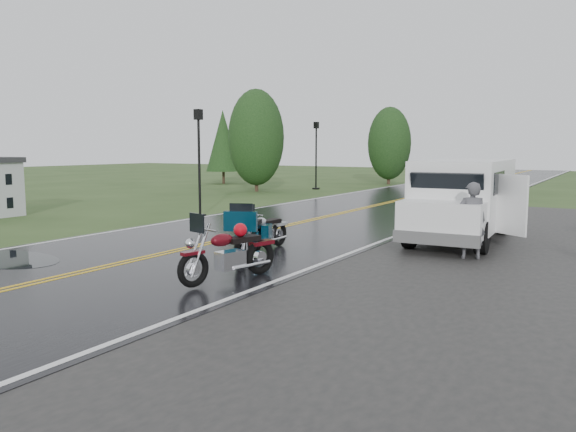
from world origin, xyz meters
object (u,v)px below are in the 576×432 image
object	(u,v)px
motorcycle_silver	(246,232)
lamp_post_far_left	(316,155)
van_white	(411,205)
motorcycle_red	(193,255)
motorcycle_teal	(240,237)
person_at_van	(471,222)
lamp_post_near_left	(199,163)

from	to	relation	value
motorcycle_silver	lamp_post_far_left	size ratio (longest dim) A/B	0.48
motorcycle_silver	lamp_post_far_left	distance (m)	21.71
motorcycle_silver	van_white	xyz separation A→B (m)	(2.93, 2.99, 0.55)
motorcycle_red	motorcycle_silver	distance (m)	3.24
motorcycle_red	motorcycle_teal	bearing A→B (deg)	115.72
van_white	motorcycle_teal	bearing A→B (deg)	-122.90
motorcycle_teal	person_at_van	distance (m)	5.26
motorcycle_teal	person_at_van	size ratio (longest dim) A/B	1.27
person_at_van	lamp_post_near_left	bearing A→B (deg)	-39.68
lamp_post_near_left	motorcycle_teal	bearing A→B (deg)	-44.60
motorcycle_silver	lamp_post_far_left	xyz separation A→B (m)	(-8.84, 19.77, 1.49)
motorcycle_red	person_at_van	world-z (taller)	person_at_van
motorcycle_silver	van_white	distance (m)	4.22
lamp_post_near_left	motorcycle_red	bearing A→B (deg)	-50.54
van_white	lamp_post_near_left	world-z (taller)	lamp_post_near_left
motorcycle_red	person_at_van	size ratio (longest dim) A/B	1.26
van_white	lamp_post_far_left	size ratio (longest dim) A/B	1.39
motorcycle_red	van_white	world-z (taller)	van_white
person_at_van	van_white	bearing A→B (deg)	-44.29
motorcycle_silver	lamp_post_near_left	distance (m)	8.12
motorcycle_red	lamp_post_near_left	bearing A→B (deg)	143.02
motorcycle_teal	motorcycle_silver	distance (m)	1.21
motorcycle_red	motorcycle_teal	world-z (taller)	motorcycle_teal
motorcycle_silver	person_at_van	size ratio (longest dim) A/B	1.13
motorcycle_silver	van_white	bearing A→B (deg)	45.42
motorcycle_silver	motorcycle_teal	bearing A→B (deg)	-60.88
motorcycle_red	lamp_post_far_left	distance (m)	24.92
motorcycle_red	van_white	xyz separation A→B (m)	(1.91, 6.06, 0.48)
lamp_post_far_left	motorcycle_teal	bearing A→B (deg)	-65.64
motorcycle_red	lamp_post_near_left	size ratio (longest dim) A/B	0.56
motorcycle_red	lamp_post_near_left	world-z (taller)	lamp_post_near_left
motorcycle_red	person_at_van	xyz separation A→B (m)	(3.55, 5.44, 0.22)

